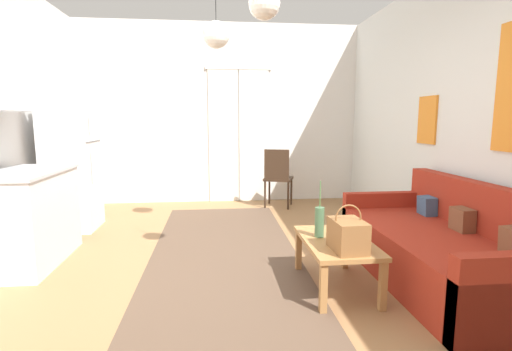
{
  "coord_description": "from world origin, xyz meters",
  "views": [
    {
      "loc": [
        -0.1,
        -2.93,
        1.37
      ],
      "look_at": [
        0.32,
        0.89,
        0.8
      ],
      "focal_mm": 26.62,
      "sensor_mm": 36.0,
      "label": 1
    }
  ],
  "objects": [
    {
      "name": "pendant_lamp_far",
      "position": [
        -0.07,
        1.29,
        2.26
      ],
      "size": [
        0.29,
        0.29,
        0.79
      ],
      "color": "black"
    },
    {
      "name": "bamboo_vase",
      "position": [
        0.75,
        0.02,
        0.53
      ],
      "size": [
        0.08,
        0.08,
        0.47
      ],
      "color": "#47704C",
      "rests_on": "coffee_table"
    },
    {
      "name": "handbag",
      "position": [
        0.86,
        -0.33,
        0.52
      ],
      "size": [
        0.23,
        0.32,
        0.35
      ],
      "color": "brown",
      "rests_on": "coffee_table"
    },
    {
      "name": "refrigerator",
      "position": [
        -1.86,
        1.93,
        0.83
      ],
      "size": [
        0.58,
        0.6,
        1.67
      ],
      "color": "white",
      "rests_on": "ground_plane"
    },
    {
      "name": "area_rug",
      "position": [
        -0.02,
        0.86,
        0.01
      ],
      "size": [
        1.47,
        3.76,
        0.01
      ],
      "primitive_type": "cube",
      "color": "brown",
      "rests_on": "ground_plane"
    },
    {
      "name": "wall_back",
      "position": [
        0.01,
        3.42,
        1.44
      ],
      "size": [
        4.72,
        0.13,
        2.9
      ],
      "color": "white",
      "rests_on": "ground_plane"
    },
    {
      "name": "pendant_lamp_near",
      "position": [
        0.28,
        -0.02,
        2.21
      ],
      "size": [
        0.23,
        0.23,
        0.81
      ],
      "color": "black"
    },
    {
      "name": "accent_chair",
      "position": [
        0.86,
        2.8,
        0.51
      ],
      "size": [
        0.53,
        0.52,
        0.92
      ],
      "rotation": [
        0.0,
        0.0,
        2.8
      ],
      "color": "#382619",
      "rests_on": "ground_plane"
    },
    {
      "name": "coffee_table",
      "position": [
        0.86,
        -0.08,
        0.35
      ],
      "size": [
        0.52,
        0.88,
        0.41
      ],
      "color": "#A87542",
      "rests_on": "ground_plane"
    },
    {
      "name": "couch",
      "position": [
        1.82,
        -0.04,
        0.27
      ],
      "size": [
        0.93,
        1.99,
        0.84
      ],
      "color": "maroon",
      "rests_on": "ground_plane"
    },
    {
      "name": "kitchen_counter",
      "position": [
        -1.92,
        0.76,
        0.8
      ],
      "size": [
        0.62,
        1.11,
        2.12
      ],
      "color": "silver",
      "rests_on": "ground_plane"
    },
    {
      "name": "wall_right",
      "position": [
        2.31,
        -0.0,
        1.45
      ],
      "size": [
        0.12,
        6.94,
        2.9
      ],
      "color": "silver",
      "rests_on": "ground_plane"
    },
    {
      "name": "ground_plane",
      "position": [
        0.0,
        0.0,
        -0.05
      ],
      "size": [
        5.12,
        7.34,
        0.1
      ],
      "primitive_type": "cube",
      "color": "#996D44"
    }
  ]
}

